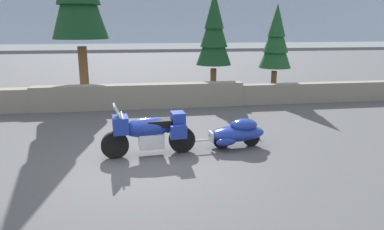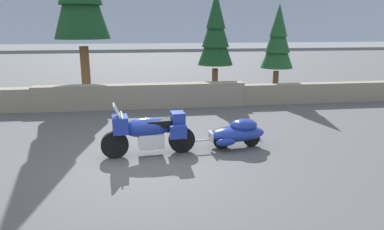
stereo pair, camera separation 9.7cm
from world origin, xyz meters
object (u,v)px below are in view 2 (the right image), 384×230
Objects in this scene: touring_motorcycle at (148,131)px; pine_tree_secondary at (278,40)px; pine_tree_far_right at (216,32)px; car_shaped_trailer at (237,132)px.

pine_tree_secondary is at bearing 48.76° from touring_motorcycle.
touring_motorcycle is 7.60m from pine_tree_far_right.
pine_tree_secondary reaches higher than touring_motorcycle.
car_shaped_trailer is 6.86m from pine_tree_far_right.
touring_motorcycle is 8.89m from pine_tree_secondary.
car_shaped_trailer is 0.49× the size of pine_tree_far_right.
pine_tree_secondary is at bearing -1.75° from pine_tree_far_right.
touring_motorcycle reaches higher than car_shaped_trailer.
pine_tree_far_right is (3.01, 6.62, 2.21)m from touring_motorcycle.
touring_motorcycle is 1.04× the size of car_shaped_trailer.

